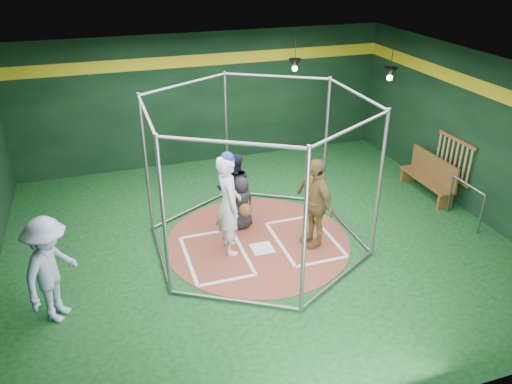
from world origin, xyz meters
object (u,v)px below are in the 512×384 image
object	(u,v)px
batter_figure	(229,204)
umpire	(234,188)
visitor_leopard	(314,203)
dugout_bench	(430,175)

from	to	relation	value
batter_figure	umpire	world-z (taller)	batter_figure
visitor_leopard	dugout_bench	bearing A→B (deg)	94.97
batter_figure	visitor_leopard	bearing A→B (deg)	-9.69
visitor_leopard	dugout_bench	xyz separation A→B (m)	(3.58, 1.15, -0.44)
batter_figure	dugout_bench	size ratio (longest dim) A/B	1.24
visitor_leopard	batter_figure	bearing A→B (deg)	-112.52
batter_figure	umpire	xyz separation A→B (m)	(0.42, 1.10, -0.25)
visitor_leopard	dugout_bench	distance (m)	3.79
batter_figure	dugout_bench	distance (m)	5.35
batter_figure	visitor_leopard	xyz separation A→B (m)	(1.67, -0.29, -0.11)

